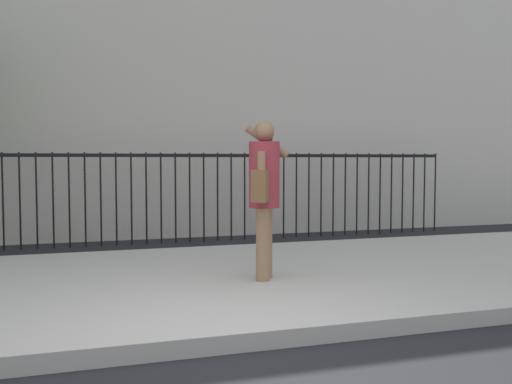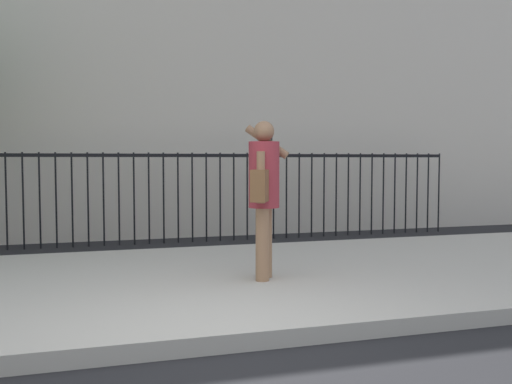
# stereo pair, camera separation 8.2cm
# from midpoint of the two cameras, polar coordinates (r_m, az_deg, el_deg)

# --- Properties ---
(ground_plane) EXTENTS (60.00, 60.00, 0.00)m
(ground_plane) POSITION_cam_midpoint_polar(r_m,az_deg,el_deg) (4.52, -3.54, -15.90)
(ground_plane) COLOR black
(sidewalk) EXTENTS (28.00, 4.40, 0.15)m
(sidewalk) POSITION_cam_midpoint_polar(r_m,az_deg,el_deg) (6.58, -8.33, -9.12)
(sidewalk) COLOR #B2ADA3
(sidewalk) RESTS_ON ground
(iron_fence) EXTENTS (12.03, 0.04, 1.60)m
(iron_fence) POSITION_cam_midpoint_polar(r_m,az_deg,el_deg) (10.10, -11.84, 0.59)
(iron_fence) COLOR black
(iron_fence) RESTS_ON ground
(pedestrian_on_phone) EXTENTS (0.60, 0.73, 1.75)m
(pedestrian_on_phone) POSITION_cam_midpoint_polar(r_m,az_deg,el_deg) (6.29, 0.42, 0.45)
(pedestrian_on_phone) COLOR #936B4C
(pedestrian_on_phone) RESTS_ON sidewalk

